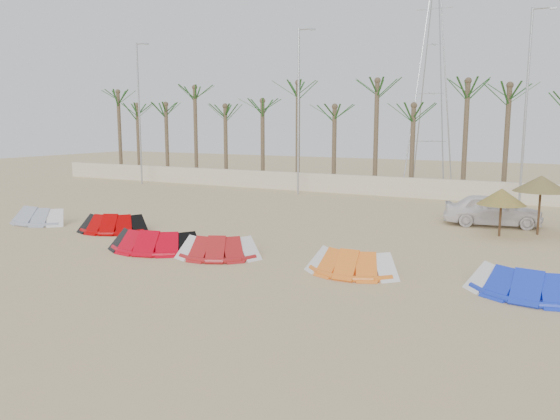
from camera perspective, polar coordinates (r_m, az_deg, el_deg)
The scene contains 16 objects.
ground at distance 17.63m, azimuth -9.22°, elevation -6.88°, with size 120.00×120.00×0.00m, color tan.
boundary_wall at distance 37.18m, azimuth 11.62°, elevation 2.42°, with size 60.00×0.30×1.30m, color beige.
palm_line at distance 38.25m, azimuth 13.52°, elevation 11.23°, with size 52.00×4.00×7.70m.
lamp_a at distance 45.14m, azimuth -14.46°, elevation 9.96°, with size 1.25×0.14×11.00m.
lamp_b at distance 37.24m, azimuth 1.99°, elevation 10.49°, with size 1.25×0.14×11.00m.
lamp_c at distance 33.57m, azimuth 24.37°, elevation 9.88°, with size 1.25×0.14×11.00m.
pylon at distance 42.78m, azimuth 15.14°, elevation 2.25°, with size 3.00×3.00×14.00m, color #A5A8AD, non-canonical shape.
kite_grey at distance 29.05m, azimuth -23.65°, elevation -0.42°, with size 3.30×1.57×0.90m.
kite_red_left at distance 25.52m, azimuth -16.65°, elevation -1.25°, with size 3.46×2.48×0.90m.
kite_red_mid at distance 21.38m, azimuth -12.53°, elevation -3.01°, with size 3.83×2.26×0.90m.
kite_red_right at distance 19.88m, azimuth -6.02°, elevation -3.76°, with size 3.34×2.43×0.90m.
kite_orange at distance 17.86m, azimuth 7.73°, elevation -5.26°, with size 3.00×1.59×0.90m.
kite_blue at distance 17.02m, azimuth 24.77°, elevation -6.73°, with size 3.51×1.86×0.90m.
parasol_left at distance 25.07m, azimuth 22.15°, elevation 1.30°, with size 2.04×2.04×2.07m.
parasol_mid at distance 26.03m, azimuth 25.62°, elevation 2.49°, with size 2.32×2.32×2.60m.
car at distance 27.70m, azimuth 21.33°, elevation -0.00°, with size 1.78×4.43×1.51m, color white.
Camera 1 is at (10.30, -13.48, 4.79)m, focal length 35.00 mm.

